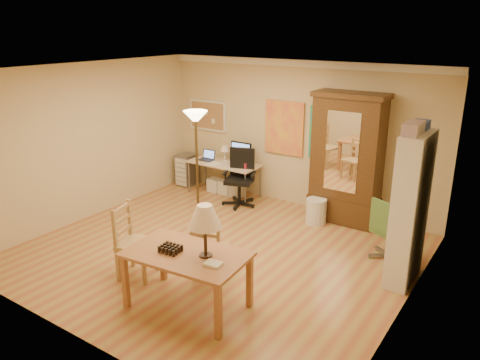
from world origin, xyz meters
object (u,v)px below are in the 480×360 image
Objects in this scene: computer_desk at (226,175)px; armoire at (346,167)px; bookshelf at (410,210)px; dining_table at (193,243)px; office_chair_black at (240,190)px; office_chair_green at (387,243)px.

armoire is at bearing 1.98° from computer_desk.
computer_desk is 0.72× the size of bookshelf.
office_chair_black is at bearing 114.98° from dining_table.
office_chair_green is at bearing 58.91° from dining_table.
computer_desk reaches higher than office_chair_green.
dining_table is 1.63× the size of office_chair_green.
dining_table is 1.41× the size of office_chair_black.
office_chair_black is at bearing 162.38° from bookshelf.
dining_table reaches higher than office_chair_black.
computer_desk is at bearing -178.02° from armoire.
bookshelf is (0.36, -0.46, 0.76)m from office_chair_green.
dining_table is 3.60m from armoire.
dining_table is at bearing -59.88° from computer_desk.
office_chair_black is 3.61m from bookshelf.
office_chair_green is (3.56, -0.93, -0.16)m from computer_desk.
armoire is at bearing 11.89° from office_chair_black.
armoire is (-1.09, 1.01, 0.73)m from office_chair_green.
office_chair_green is at bearing -11.39° from office_chair_black.
office_chair_black is at bearing 168.61° from office_chair_green.
computer_desk is at bearing 120.12° from dining_table.
office_chair_black is 3.07m from office_chair_green.
office_chair_green is 1.65m from armoire.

